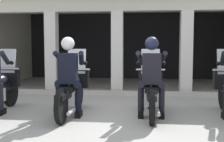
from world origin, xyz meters
TOP-DOWN VIEW (x-y plane):
  - ground_plane at (0.00, 3.00)m, footprint 80.00×80.00m
  - station_building at (-0.13, 5.47)m, footprint 9.32×4.86m
  - kerb_strip at (-0.13, 2.57)m, footprint 8.82×0.24m
  - motorcycle_center_left at (-0.81, 0.10)m, footprint 0.62×2.04m
  - police_officer_center_left at (-0.81, -0.19)m, footprint 0.63×0.61m
  - motorcycle_center_right at (0.81, 0.20)m, footprint 0.62×2.04m
  - police_officer_center_right at (0.81, -0.09)m, footprint 0.63×0.61m

SIDE VIEW (x-z plane):
  - ground_plane at x=0.00m, z-range 0.00..0.00m
  - kerb_strip at x=-0.13m, z-range 0.00..0.12m
  - motorcycle_center_left at x=-0.81m, z-range -0.17..1.17m
  - motorcycle_center_right at x=0.81m, z-range -0.17..1.17m
  - police_officer_center_left at x=-0.81m, z-range 0.15..1.73m
  - police_officer_center_right at x=0.81m, z-range 0.15..1.73m
  - station_building at x=-0.13m, z-range 0.42..3.48m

